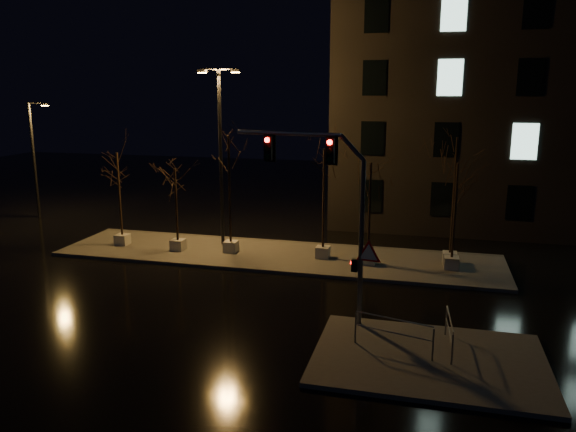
# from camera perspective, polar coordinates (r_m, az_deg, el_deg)

# --- Properties ---
(ground) EXTENTS (90.00, 90.00, 0.00)m
(ground) POSITION_cam_1_polar(r_m,az_deg,el_deg) (22.69, -5.32, -8.43)
(ground) COLOR black
(ground) RESTS_ON ground
(median) EXTENTS (22.00, 5.00, 0.15)m
(median) POSITION_cam_1_polar(r_m,az_deg,el_deg) (28.08, -1.22, -4.04)
(median) COLOR #4C4A44
(median) RESTS_ON ground
(sidewalk_corner) EXTENTS (7.00, 5.00, 0.15)m
(sidewalk_corner) POSITION_cam_1_polar(r_m,az_deg,el_deg) (18.29, 14.10, -13.93)
(sidewalk_corner) COLOR #4C4A44
(sidewalk_corner) RESTS_ON ground
(building) EXTENTS (25.00, 12.00, 15.00)m
(building) POSITION_cam_1_polar(r_m,az_deg,el_deg) (38.52, 24.88, 10.56)
(building) COLOR black
(building) RESTS_ON ground
(tree_0) EXTENTS (1.80, 1.80, 5.01)m
(tree_0) POSITION_cam_1_polar(r_m,az_deg,el_deg) (30.29, -16.88, 4.16)
(tree_0) COLOR #B1B0A5
(tree_0) RESTS_ON median
(tree_1) EXTENTS (1.80, 1.80, 4.32)m
(tree_1) POSITION_cam_1_polar(r_m,az_deg,el_deg) (28.60, -11.37, 2.93)
(tree_1) COLOR #B1B0A5
(tree_1) RESTS_ON median
(tree_2) EXTENTS (1.80, 1.80, 6.02)m
(tree_2) POSITION_cam_1_polar(r_m,az_deg,el_deg) (27.69, -6.02, 5.48)
(tree_2) COLOR #B1B0A5
(tree_2) RESTS_ON median
(tree_3) EXTENTS (1.80, 1.80, 5.48)m
(tree_3) POSITION_cam_1_polar(r_m,az_deg,el_deg) (26.65, 3.67, 4.36)
(tree_3) COLOR #B1B0A5
(tree_3) RESTS_ON median
(tree_4) EXTENTS (1.80, 1.80, 4.91)m
(tree_4) POSITION_cam_1_polar(r_m,az_deg,el_deg) (25.87, 8.36, 3.04)
(tree_4) COLOR #B1B0A5
(tree_4) RESTS_ON median
(tree_5) EXTENTS (1.80, 1.80, 6.09)m
(tree_5) POSITION_cam_1_polar(r_m,az_deg,el_deg) (26.68, 16.66, 4.87)
(tree_5) COLOR #B1B0A5
(tree_5) RESTS_ON median
(tree_6) EXTENTS (1.80, 1.80, 4.98)m
(tree_6) POSITION_cam_1_polar(r_m,az_deg,el_deg) (26.05, 16.74, 2.81)
(tree_6) COLOR #B1B0A5
(tree_6) RESTS_ON median
(traffic_signal_mast) EXTENTS (5.36, 0.95, 6.61)m
(traffic_signal_mast) POSITION_cam_1_polar(r_m,az_deg,el_deg) (19.19, 4.48, 1.65)
(traffic_signal_mast) COLOR slate
(traffic_signal_mast) RESTS_ON sidewalk_corner
(streetlight_main) EXTENTS (2.26, 0.35, 9.07)m
(streetlight_main) POSITION_cam_1_polar(r_m,az_deg,el_deg) (29.11, -6.88, 7.13)
(streetlight_main) COLOR black
(streetlight_main) RESTS_ON median
(streetlight_far) EXTENTS (1.46, 0.32, 7.43)m
(streetlight_far) POSITION_cam_1_polar(r_m,az_deg,el_deg) (39.57, -24.31, 5.66)
(streetlight_far) COLOR black
(streetlight_far) RESTS_ON ground
(guard_rail_a) EXTENTS (2.48, 0.72, 1.11)m
(guard_rail_a) POSITION_cam_1_polar(r_m,az_deg,el_deg) (18.08, 10.64, -11.29)
(guard_rail_a) COLOR slate
(guard_rail_a) RESTS_ON sidewalk_corner
(guard_rail_b) EXTENTS (0.19, 2.18, 1.03)m
(guard_rail_b) POSITION_cam_1_polar(r_m,az_deg,el_deg) (18.67, 16.08, -10.98)
(guard_rail_b) COLOR slate
(guard_rail_b) RESTS_ON sidewalk_corner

